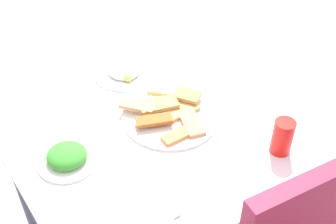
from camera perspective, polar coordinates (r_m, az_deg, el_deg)
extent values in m
cube|color=white|center=(1.51, -0.21, -1.32)|extent=(1.07, 0.93, 0.02)
cylinder|color=#424654|center=(2.22, 3.85, 2.08)|extent=(0.04, 0.04, 0.70)
cylinder|color=#424654|center=(1.92, -19.28, -8.24)|extent=(0.04, 0.04, 0.70)
cylinder|color=#424654|center=(1.85, 19.85, -10.90)|extent=(0.04, 0.04, 0.70)
cylinder|color=white|center=(1.51, 0.32, -0.55)|extent=(0.34, 0.34, 0.01)
cube|color=#A15A25|center=(1.45, -1.85, -1.08)|extent=(0.13, 0.09, 0.01)
cube|color=tan|center=(1.51, -4.08, 0.81)|extent=(0.11, 0.13, 0.01)
cube|color=#E8D470|center=(1.60, -0.24, 2.76)|extent=(0.13, 0.13, 0.02)
cube|color=tan|center=(1.51, -1.29, 1.00)|extent=(0.15, 0.10, 0.01)
cube|color=tan|center=(1.46, 3.17, -1.54)|extent=(0.09, 0.14, 0.01)
cube|color=tan|center=(1.51, 1.73, 0.23)|extent=(0.13, 0.07, 0.01)
cube|color=tan|center=(1.55, 2.61, 2.22)|extent=(0.10, 0.11, 0.01)
cube|color=#D28D4A|center=(1.42, 1.28, -3.12)|extent=(0.11, 0.05, 0.01)
cylinder|color=white|center=(1.39, -13.15, -6.25)|extent=(0.19, 0.19, 0.01)
ellipsoid|color=green|center=(1.38, -13.28, -5.65)|extent=(0.17, 0.17, 0.06)
cylinder|color=white|center=(1.72, -5.85, 5.15)|extent=(0.24, 0.24, 0.01)
ellipsoid|color=white|center=(1.71, -5.88, 5.61)|extent=(0.13, 0.15, 0.04)
sphere|color=#ECDA58|center=(1.66, -5.22, 4.59)|extent=(0.03, 0.03, 0.03)
cylinder|color=red|center=(1.40, 14.94, -3.20)|extent=(0.09, 0.09, 0.12)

